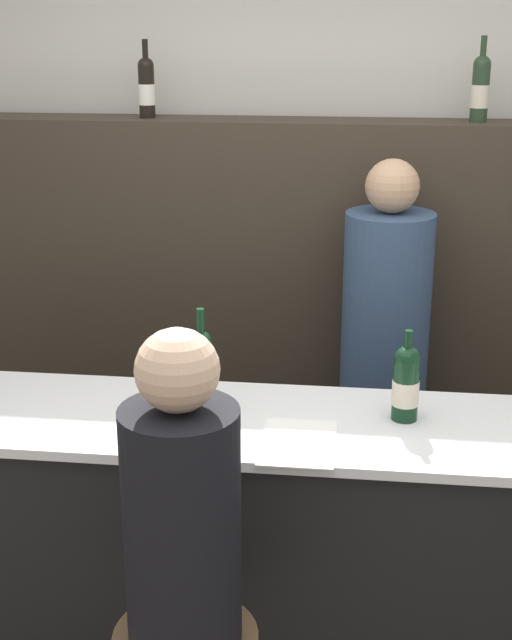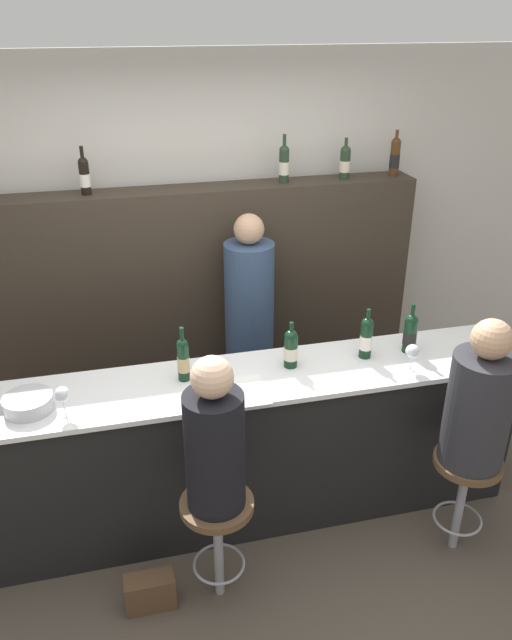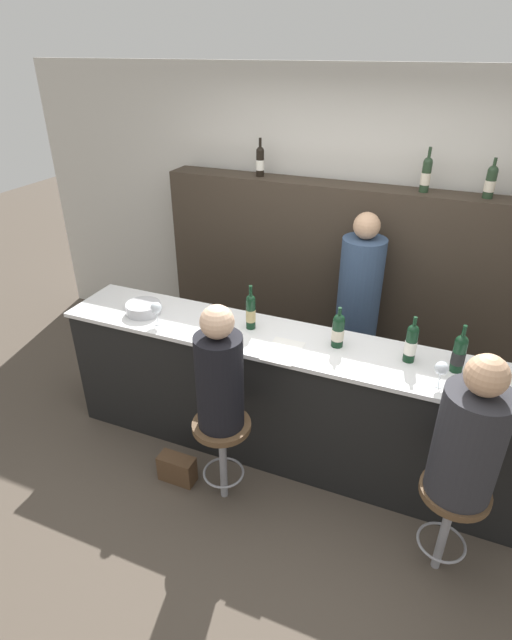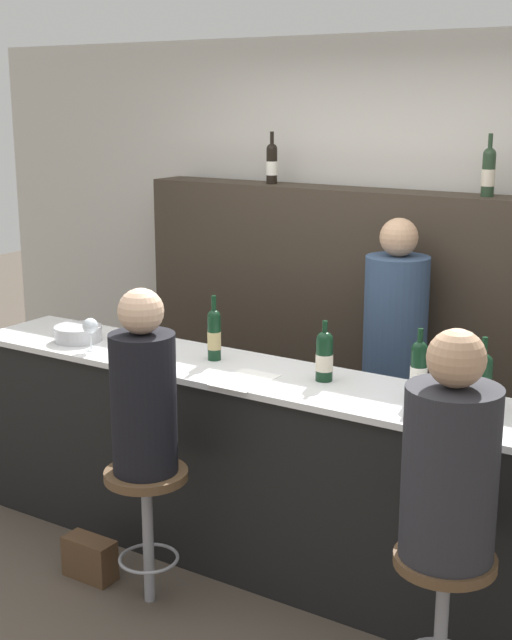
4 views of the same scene
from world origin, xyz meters
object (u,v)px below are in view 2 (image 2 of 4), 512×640
at_px(wine_glass_0, 62,395).
at_px(guest_seated_left, 214,442).
at_px(wine_bottle_counter_0, 183,359).
at_px(guest_seated_right, 479,403).
at_px(wine_bottle_backbar_3, 395,156).
at_px(bar_stool_left, 217,522).
at_px(metal_bowl, 28,403).
at_px(bartender, 249,333).
at_px(wine_bottle_counter_3, 410,333).
at_px(handbag, 150,592).
at_px(wine_bottle_counter_1, 291,348).
at_px(wine_bottle_backbar_2, 345,162).
at_px(bar_stool_right, 465,479).
at_px(wine_bottle_counter_2, 366,337).
at_px(wine_glass_1, 413,352).
at_px(wine_bottle_backbar_1, 284,163).
at_px(wine_bottle_backbar_0, 85,175).

xyz_separation_m(wine_glass_0, guest_seated_left, (0.69, -0.41, -0.10)).
distance_m(wine_bottle_counter_0, guest_seated_right, 1.57).
bearing_deg(wine_bottle_backbar_3, bar_stool_left, -132.23).
relative_size(metal_bowl, guest_seated_right, 0.30).
distance_m(wine_bottle_backbar_3, bartender, 1.65).
xyz_separation_m(wine_bottle_counter_3, handbag, (-1.65, -0.61, -1.01)).
bearing_deg(handbag, bar_stool_left, -0.00).
distance_m(wine_bottle_counter_1, bar_stool_left, 1.02).
xyz_separation_m(wine_bottle_counter_1, bartender, (-0.04, 0.87, -0.35)).
bearing_deg(wine_bottle_backbar_3, guest_seated_right, -99.00).
bearing_deg(wine_bottle_counter_3, wine_bottle_backbar_2, 89.37).
relative_size(wine_bottle_counter_1, guest_seated_left, 0.34).
distance_m(wine_bottle_counter_3, wine_bottle_backbar_2, 1.44).
height_order(bar_stool_right, bartender, bartender).
height_order(wine_bottle_counter_1, guest_seated_right, guest_seated_right).
relative_size(bar_stool_right, handbag, 2.45).
height_order(wine_bottle_counter_2, bar_stool_left, wine_bottle_counter_2).
relative_size(wine_glass_0, metal_bowl, 0.66).
relative_size(wine_bottle_counter_1, metal_bowl, 1.11).
bearing_deg(bartender, wine_glass_1, -57.22).
bearing_deg(guest_seated_left, bartender, 70.97).
xyz_separation_m(wine_bottle_backbar_1, wine_bottle_backbar_2, (0.45, -0.00, -0.01)).
relative_size(wine_bottle_counter_0, handbag, 1.24).
height_order(bartender, handbag, bartender).
height_order(wine_bottle_counter_0, wine_glass_1, wine_bottle_counter_0).
bearing_deg(wine_glass_1, bartender, 122.78).
height_order(guest_seated_left, bartender, bartender).
xyz_separation_m(guest_seated_left, bartender, (0.51, 1.49, -0.25)).
distance_m(wine_glass_0, guest_seated_right, 2.12).
bearing_deg(wine_bottle_backbar_2, wine_glass_1, -93.82).
bearing_deg(guest_seated_left, wine_bottle_counter_1, 48.01).
bearing_deg(wine_bottle_backbar_1, metal_bowl, -142.06).
distance_m(wine_bottle_counter_0, wine_bottle_backbar_1, 1.70).
bearing_deg(wine_bottle_counter_1, wine_bottle_counter_2, 0.00).
height_order(wine_bottle_backbar_3, guest_seated_left, wine_bottle_backbar_3).
bearing_deg(bar_stool_right, wine_glass_0, 168.72).
xyz_separation_m(wine_bottle_counter_0, wine_bottle_counter_3, (1.34, 0.00, -0.01)).
xyz_separation_m(bar_stool_left, guest_seated_right, (1.39, 0.00, 0.50)).
height_order(bar_stool_left, guest_seated_right, guest_seated_right).
xyz_separation_m(wine_bottle_backbar_1, metal_bowl, (-1.72, -1.34, -0.83)).
relative_size(wine_bottle_backbar_0, guest_seated_left, 0.38).
bearing_deg(wine_bottle_backbar_0, bartender, -19.87).
height_order(wine_bottle_counter_0, guest_seated_left, guest_seated_left).
distance_m(wine_bottle_counter_2, guest_seated_right, 0.73).
bearing_deg(guest_seated_right, wine_bottle_counter_0, 157.03).
bearing_deg(metal_bowl, wine_bottle_backbar_3, 27.72).
xyz_separation_m(metal_bowl, bar_stool_right, (2.26, -0.51, -0.52)).
relative_size(wine_glass_1, guest_seated_left, 0.19).
bearing_deg(wine_glass_0, wine_bottle_backbar_3, 31.25).
relative_size(wine_bottle_counter_3, handbag, 1.20).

